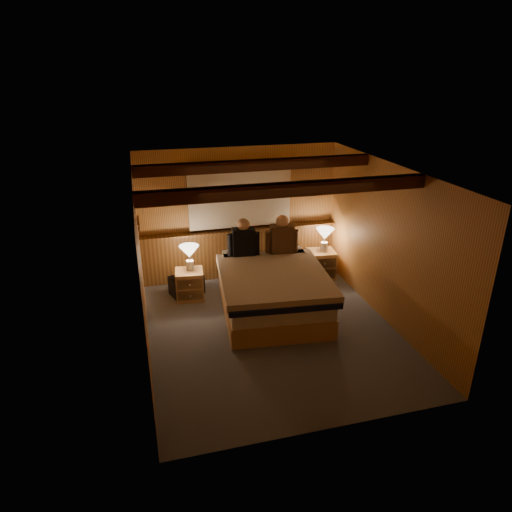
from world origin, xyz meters
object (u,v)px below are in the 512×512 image
object	(u,v)px
nightstand_right	(321,264)
lamp_right	(325,235)
lamp_left	(189,253)
duffel_bag	(187,284)
person_left	(243,240)
nightstand_left	(190,285)
person_right	(282,237)
bed	(272,290)

from	to	relation	value
nightstand_right	lamp_right	bearing A→B (deg)	20.48
lamp_left	lamp_right	size ratio (longest dim) A/B	0.99
lamp_right	duffel_bag	world-z (taller)	lamp_right
person_left	duffel_bag	distance (m)	1.28
nightstand_left	duffel_bag	distance (m)	0.21
nightstand_right	lamp_left	bearing A→B (deg)	-169.77
person_left	person_right	distance (m)	0.66
person_left	nightstand_right	bearing A→B (deg)	14.09
person_right	nightstand_left	bearing A→B (deg)	-176.08
lamp_right	person_left	size ratio (longest dim) A/B	0.65
nightstand_right	person_left	distance (m)	1.71
nightstand_left	lamp_right	xyz separation A→B (m)	(2.52, 0.23, 0.58)
lamp_right	person_right	distance (m)	0.98
nightstand_left	person_left	bearing A→B (deg)	4.80
nightstand_left	lamp_left	size ratio (longest dim) A/B	1.18
nightstand_right	duffel_bag	distance (m)	2.51
person_right	nightstand_right	bearing A→B (deg)	25.01
nightstand_left	person_right	distance (m)	1.76
duffel_bag	nightstand_left	bearing A→B (deg)	-97.07
lamp_left	person_left	bearing A→B (deg)	-4.40
duffel_bag	lamp_right	bearing A→B (deg)	-16.69
nightstand_right	duffel_bag	xyz separation A→B (m)	(-2.51, -0.02, -0.09)
bed	person_left	size ratio (longest dim) A/B	3.36
nightstand_right	lamp_left	xyz separation A→B (m)	(-2.44, -0.16, 0.54)
lamp_right	person_right	bearing A→B (deg)	-161.84
nightstand_left	person_right	xyz separation A→B (m)	(1.60, -0.08, 0.73)
person_left	duffel_bag	size ratio (longest dim) A/B	1.07
person_right	duffel_bag	distance (m)	1.85
bed	nightstand_right	world-z (taller)	bed
nightstand_left	lamp_right	bearing A→B (deg)	10.99
bed	nightstand_right	bearing A→B (deg)	44.31
lamp_left	person_right	world-z (taller)	person_right
person_left	lamp_right	bearing A→B (deg)	14.24
bed	nightstand_left	xyz separation A→B (m)	(-1.22, 0.79, -0.12)
lamp_left	nightstand_left	bearing A→B (deg)	-119.98
person_right	duffel_bag	size ratio (longest dim) A/B	1.11
nightstand_right	person_right	bearing A→B (deg)	-155.21
lamp_right	bed	bearing A→B (deg)	-142.08
bed	duffel_bag	bearing A→B (deg)	147.81
person_left	duffel_bag	xyz separation A→B (m)	(-0.97, 0.21, -0.80)
lamp_right	person_left	xyz separation A→B (m)	(-1.58, -0.24, 0.15)
nightstand_right	person_left	size ratio (longest dim) A/B	0.79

